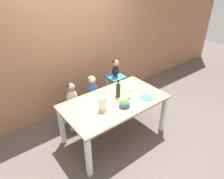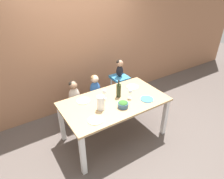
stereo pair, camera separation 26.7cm
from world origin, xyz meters
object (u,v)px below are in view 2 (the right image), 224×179
wine_bottle (119,90)px  chair_far_left (76,107)px  person_child_left (74,93)px  person_child_center (95,86)px  chair_far_center (96,100)px  person_baby_right (120,67)px  dinner_plate_front_left (95,120)px  dinner_plate_back_left (83,101)px  dinner_plate_front_right (147,99)px  wine_glass_far (104,92)px  dinner_plate_back_right (133,87)px  chair_right_highchair (119,84)px  paper_towel_roll (101,103)px  salad_bowl_large (123,104)px  wine_glass_near (130,91)px

wine_bottle → chair_far_left: bearing=129.7°
wine_bottle → person_child_left: bearing=129.7°
person_child_center → chair_far_center: bearing=-90.0°
chair_far_center → person_baby_right: bearing=0.2°
person_child_center → dinner_plate_front_left: bearing=-118.0°
chair_far_center → dinner_plate_front_left: size_ratio=2.04×
dinner_plate_back_left → dinner_plate_front_right: (0.91, -0.53, 0.00)m
wine_bottle → wine_glass_far: (-0.23, 0.08, 0.01)m
dinner_plate_front_left → dinner_plate_back_right: same height
chair_right_highchair → paper_towel_roll: (-0.91, -0.81, 0.31)m
chair_right_highchair → dinner_plate_front_right: size_ratio=3.44×
salad_bowl_large → wine_glass_far: bearing=107.8°
person_baby_right → wine_glass_near: (-0.34, -0.80, -0.06)m
person_child_center → dinner_plate_back_left: size_ratio=2.19×
paper_towel_roll → dinner_plate_front_right: paper_towel_roll is taller
paper_towel_roll → dinner_plate_back_right: size_ratio=1.05×
chair_far_left → dinner_plate_front_left: (-0.10, -1.01, 0.40)m
wine_bottle → paper_towel_roll: 0.46m
wine_glass_far → dinner_plate_front_right: 0.72m
wine_glass_far → dinner_plate_back_left: (-0.33, 0.12, -0.12)m
person_baby_right → dinner_plate_back_right: 0.57m
person_child_center → dinner_plate_front_right: (0.45, -0.99, 0.08)m
person_child_center → paper_towel_roll: 0.90m
person_child_center → wine_glass_near: bearing=-73.5°
person_child_left → dinner_plate_back_left: 0.47m
person_child_center → wine_bottle: (0.10, -0.66, 0.20)m
person_child_center → paper_towel_roll: size_ratio=2.09×
chair_far_left → dinner_plate_back_right: size_ratio=2.04×
person_baby_right → dinner_plate_front_right: size_ratio=1.66×
person_child_left → salad_bowl_large: size_ratio=2.75×
chair_right_highchair → person_baby_right: bearing=90.0°
person_child_center → person_baby_right: 0.63m
person_child_left → wine_bottle: (0.54, -0.66, 0.20)m
wine_glass_near → dinner_plate_front_right: size_ratio=0.81×
person_child_center → paper_towel_roll: paper_towel_roll is taller
paper_towel_roll → dinner_plate_back_left: paper_towel_roll is taller
chair_far_left → wine_glass_near: bearing=-49.7°
chair_far_left → dinner_plate_back_left: bearing=-92.8°
dinner_plate_back_right → wine_glass_far: bearing=-175.5°
dinner_plate_front_left → person_child_left: bearing=84.5°
person_baby_right → dinner_plate_front_left: 1.51m
dinner_plate_front_right → person_baby_right: bearing=82.7°
dinner_plate_front_right → person_child_left: bearing=132.1°
dinner_plate_back_left → dinner_plate_front_right: bearing=-29.9°
paper_towel_roll → wine_glass_near: paper_towel_roll is taller
paper_towel_roll → dinner_plate_back_left: (-0.13, 0.35, -0.11)m
paper_towel_roll → dinner_plate_back_right: 0.89m
wine_glass_far → chair_far_center: bearing=77.5°
wine_bottle → dinner_plate_back_right: (0.40, 0.12, -0.12)m
person_baby_right → chair_far_center: bearing=-179.8°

